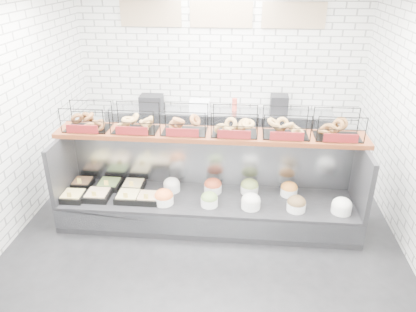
# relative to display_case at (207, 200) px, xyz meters

# --- Properties ---
(ground) EXTENTS (5.50, 5.50, 0.00)m
(ground) POSITION_rel_display_case_xyz_m (0.01, -0.34, -0.33)
(ground) COLOR black
(ground) RESTS_ON ground
(room_shell) EXTENTS (5.02, 5.51, 3.01)m
(room_shell) POSITION_rel_display_case_xyz_m (0.01, 0.26, 1.73)
(room_shell) COLOR silver
(room_shell) RESTS_ON ground
(display_case) EXTENTS (4.00, 0.90, 1.20)m
(display_case) POSITION_rel_display_case_xyz_m (0.00, 0.00, 0.00)
(display_case) COLOR black
(display_case) RESTS_ON ground
(bagel_shelf) EXTENTS (4.10, 0.50, 0.40)m
(bagel_shelf) POSITION_rel_display_case_xyz_m (0.01, 0.18, 1.05)
(bagel_shelf) COLOR #522311
(bagel_shelf) RESTS_ON display_case
(prep_counter) EXTENTS (4.00, 0.60, 1.20)m
(prep_counter) POSITION_rel_display_case_xyz_m (0.01, 2.09, 0.14)
(prep_counter) COLOR #93969B
(prep_counter) RESTS_ON ground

